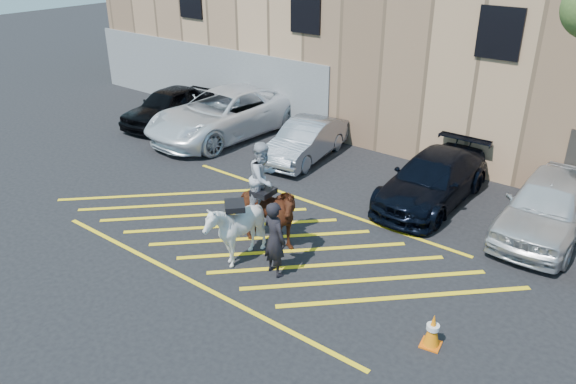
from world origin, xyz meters
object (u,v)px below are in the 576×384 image
Objects in this scene: car_white_pickup at (225,113)px; car_white_suv at (549,205)px; traffic_cone at (433,330)px; saddled_white at (236,230)px; car_blue_suv at (432,179)px; handler at (275,239)px; mounted_bay at (264,206)px; car_black_suv at (169,106)px; car_silver_sedan at (306,140)px.

car_white_suv is (12.01, -0.32, -0.08)m from car_white_pickup.
saddled_white is at bearing -178.82° from traffic_cone.
car_white_pickup is at bearing 176.70° from car_blue_suv.
mounted_bay is at bearing -24.92° from handler.
handler is at bearing -127.55° from car_white_suv.
mounted_bay is (-2.23, -4.99, 0.42)m from car_blue_suv.
car_black_suv is 11.60m from car_blue_suv.
car_black_suv is 1.08× the size of car_silver_sedan.
car_white_pickup is 13.19m from traffic_cone.
handler is 0.66× the size of mounted_bay.
car_white_pickup is at bearing 151.48° from traffic_cone.
handler is 1.07m from saddled_white.
handler reaches higher than car_black_suv.
car_silver_sedan is 2.18× the size of handler.
car_white_pickup is 9.80m from handler.
car_blue_suv is at bearing -88.02° from handler.
car_white_suv is (14.81, 0.05, 0.07)m from car_black_suv.
car_white_suv reaches higher than car_silver_sedan.
car_white_pickup is at bearing 172.51° from car_silver_sedan.
car_white_suv is 8.19m from saddled_white.
traffic_cone is (14.38, -5.93, -0.38)m from car_black_suv.
saddled_white is at bearing -38.21° from car_black_suv.
mounted_bay is at bearing -71.17° from car_silver_sedan.
car_silver_sedan is at bearing 140.73° from traffic_cone.
handler is at bearing 9.47° from saddled_white.
car_white_pickup is 3.46× the size of handler.
car_black_suv reaches higher than traffic_cone.
mounted_bay reaches higher than traffic_cone.
car_blue_suv is 1.74× the size of mounted_bay.
car_blue_suv is at bearing -178.80° from car_white_suv.
car_black_suv is 6.68m from car_silver_sedan.
traffic_cone is at bearing 1.18° from saddled_white.
car_blue_suv is 6.50m from traffic_cone.
mounted_bay is (6.57, -5.41, 0.24)m from car_white_pickup.
car_black_suv is 15.56m from traffic_cone.
mounted_bay is at bearing 170.01° from traffic_cone.
car_silver_sedan is 4.95m from car_blue_suv.
car_white_suv is at bearing 85.85° from traffic_cone.
mounted_bay is (-5.44, -5.09, 0.31)m from car_white_suv.
mounted_bay is 5.14m from traffic_cone.
mounted_bay reaches higher than car_black_suv.
car_white_suv is 1.71× the size of mounted_bay.
car_blue_suv is at bearing 65.93° from mounted_bay.
car_blue_suv is 3.21m from car_white_suv.
car_black_suv is at bearing 179.54° from car_white_suv.
car_white_pickup reaches higher than car_black_suv.
traffic_cone is at bearing -65.24° from car_blue_suv.
car_white_pickup is 8.83× the size of traffic_cone.
handler reaches higher than car_blue_suv.
traffic_cone is (5.05, 0.10, -0.49)m from saddled_white.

